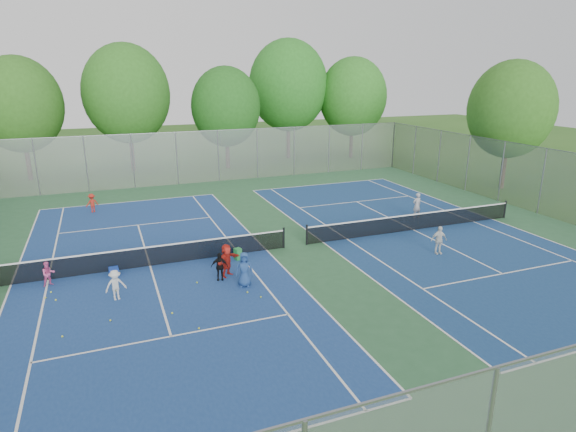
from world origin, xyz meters
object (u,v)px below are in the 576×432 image
object	(u,v)px
ball_hopper	(238,254)
net_right	(414,222)
net_left	(149,257)
instructor	(417,205)
ball_crate	(114,271)

from	to	relation	value
ball_hopper	net_right	bearing A→B (deg)	3.82
net_left	ball_hopper	world-z (taller)	net_left
net_right	instructor	xyz separation A→B (m)	(1.52, 1.92, 0.30)
ball_hopper	instructor	bearing A→B (deg)	12.57
net_right	instructor	bearing A→B (deg)	51.63
net_left	ball_crate	xyz separation A→B (m)	(-1.53, -0.44, -0.29)
ball_crate	ball_hopper	xyz separation A→B (m)	(5.40, -0.24, 0.11)
instructor	ball_crate	bearing A→B (deg)	4.91
net_left	instructor	bearing A→B (deg)	7.06
ball_crate	instructor	bearing A→B (deg)	7.89
net_left	ball_hopper	bearing A→B (deg)	-9.92
net_left	ball_crate	bearing A→B (deg)	-163.97
net_right	ball_crate	distance (m)	15.54
ball_hopper	ball_crate	bearing A→B (deg)	177.50
instructor	net_left	bearing A→B (deg)	4.09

